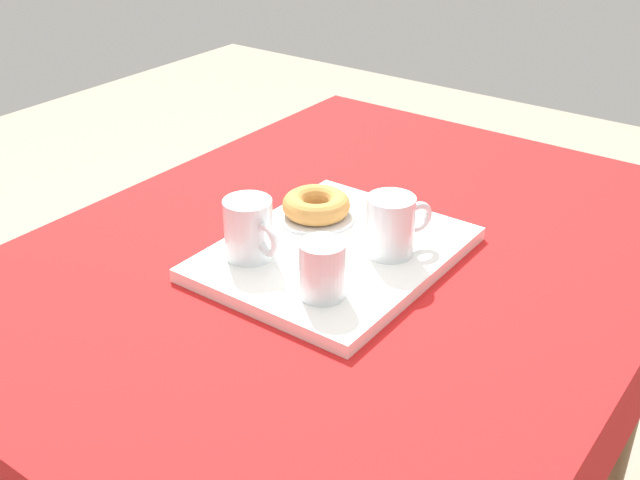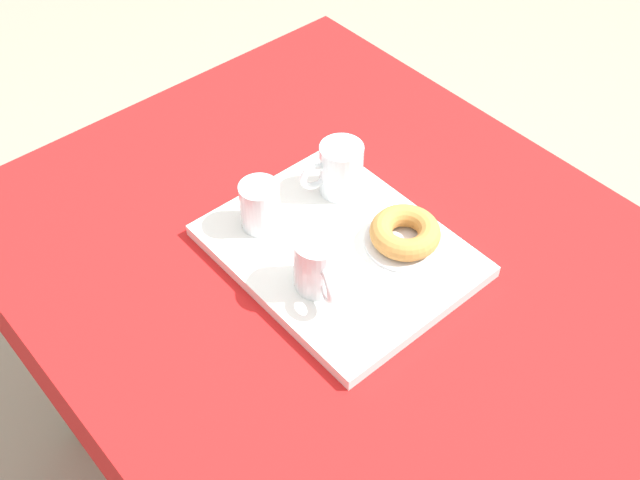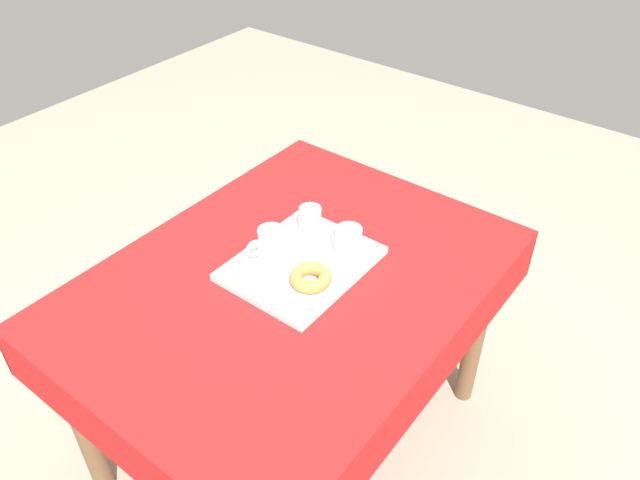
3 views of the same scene
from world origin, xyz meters
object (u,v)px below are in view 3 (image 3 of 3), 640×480
dining_table (291,303)px  donut_plate_left (311,284)px  tea_mug_left (348,243)px  tea_mug_right (271,245)px  sugar_donut_left (311,278)px  serving_tray (302,264)px  water_glass_near (310,221)px

dining_table → donut_plate_left: donut_plate_left is taller
tea_mug_left → tea_mug_right: bearing=129.4°
tea_mug_left → sugar_donut_left: tea_mug_left is taller
serving_tray → tea_mug_right: size_ratio=3.69×
serving_tray → donut_plate_left: (-0.06, -0.08, 0.01)m
donut_plate_left → sugar_donut_left: bearing=0.0°
dining_table → tea_mug_right: (0.01, 0.08, 0.17)m
water_glass_near → sugar_donut_left: (-0.19, -0.15, -0.01)m
dining_table → tea_mug_right: bearing=81.4°
serving_tray → water_glass_near: 0.15m
serving_tray → water_glass_near: water_glass_near is taller
dining_table → sugar_donut_left: size_ratio=10.85×
serving_tray → donut_plate_left: donut_plate_left is taller
serving_tray → tea_mug_left: (0.10, -0.09, 0.06)m
tea_mug_left → donut_plate_left: 0.17m
tea_mug_right → dining_table: bearing=-98.6°
tea_mug_left → water_glass_near: size_ratio=1.33×
dining_table → sugar_donut_left: (-0.01, -0.08, 0.15)m
sugar_donut_left → dining_table: bearing=80.7°
dining_table → tea_mug_left: 0.24m
tea_mug_left → serving_tray: bearing=138.9°
serving_tray → sugar_donut_left: bearing=-128.5°
serving_tray → dining_table: bearing=176.4°
serving_tray → tea_mug_right: 0.11m
sugar_donut_left → water_glass_near: bearing=38.4°
serving_tray → tea_mug_left: size_ratio=3.57×
serving_tray → tea_mug_left: tea_mug_left is taller
tea_mug_left → donut_plate_left: (-0.16, 0.01, -0.04)m
water_glass_near → sugar_donut_left: 0.24m
dining_table → serving_tray: size_ratio=3.09×
tea_mug_left → water_glass_near: tea_mug_left is taller
serving_tray → tea_mug_left: 0.14m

